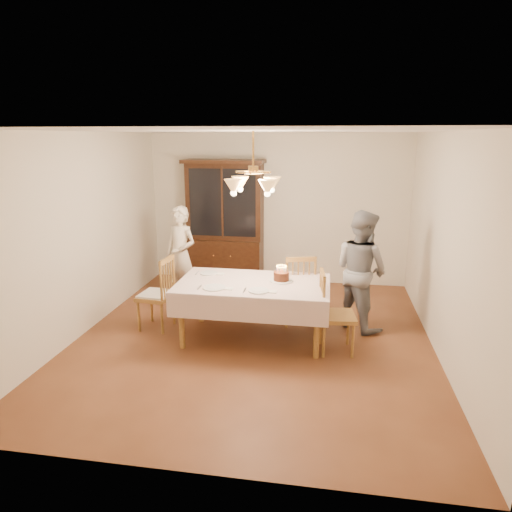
% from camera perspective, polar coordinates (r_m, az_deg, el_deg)
% --- Properties ---
extents(ground, '(5.00, 5.00, 0.00)m').
position_cam_1_polar(ground, '(6.02, -0.31, -10.19)').
color(ground, '#5D301A').
rests_on(ground, ground).
extents(room_shell, '(5.00, 5.00, 5.00)m').
position_cam_1_polar(room_shell, '(5.54, -0.34, 4.80)').
color(room_shell, white).
rests_on(room_shell, ground).
extents(dining_table, '(1.90, 1.10, 0.76)m').
position_cam_1_polar(dining_table, '(5.77, -0.32, -4.03)').
color(dining_table, brown).
rests_on(dining_table, ground).
extents(china_hutch, '(1.38, 0.54, 2.16)m').
position_cam_1_polar(china_hutch, '(7.99, -3.88, 3.91)').
color(china_hutch, black).
rests_on(china_hutch, ground).
extents(chair_far_side, '(0.53, 0.51, 1.00)m').
position_cam_1_polar(chair_far_side, '(6.35, 5.29, -4.59)').
color(chair_far_side, brown).
rests_on(chair_far_side, ground).
extents(chair_left_end, '(0.46, 0.48, 1.00)m').
position_cam_1_polar(chair_left_end, '(6.31, -12.36, -4.91)').
color(chair_left_end, brown).
rests_on(chair_left_end, ground).
extents(chair_right_end, '(0.47, 0.49, 1.00)m').
position_cam_1_polar(chair_right_end, '(5.60, 9.98, -7.49)').
color(chair_right_end, brown).
rests_on(chair_right_end, ground).
extents(elderly_woman, '(0.65, 0.55, 1.52)m').
position_cam_1_polar(elderly_woman, '(7.15, -9.39, 0.13)').
color(elderly_woman, white).
rests_on(elderly_woman, ground).
extents(adult_in_grey, '(0.99, 0.99, 1.61)m').
position_cam_1_polar(adult_in_grey, '(6.25, 12.96, -1.72)').
color(adult_in_grey, slate).
rests_on(adult_in_grey, ground).
extents(birthday_cake, '(0.30, 0.30, 0.20)m').
position_cam_1_polar(birthday_cake, '(5.79, 3.18, -2.63)').
color(birthday_cake, white).
rests_on(birthday_cake, dining_table).
extents(place_setting_near_left, '(0.42, 0.27, 0.02)m').
position_cam_1_polar(place_setting_near_left, '(5.55, -5.13, -3.96)').
color(place_setting_near_left, white).
rests_on(place_setting_near_left, dining_table).
extents(place_setting_near_right, '(0.39, 0.25, 0.02)m').
position_cam_1_polar(place_setting_near_right, '(5.42, 0.47, -4.37)').
color(place_setting_near_right, white).
rests_on(place_setting_near_right, dining_table).
extents(place_setting_far_left, '(0.38, 0.23, 0.02)m').
position_cam_1_polar(place_setting_far_left, '(6.13, -5.81, -2.15)').
color(place_setting_far_left, white).
rests_on(place_setting_far_left, dining_table).
extents(chandelier, '(0.62, 0.62, 0.73)m').
position_cam_1_polar(chandelier, '(5.49, -0.34, 8.87)').
color(chandelier, '#BF8C3F').
rests_on(chandelier, ground).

